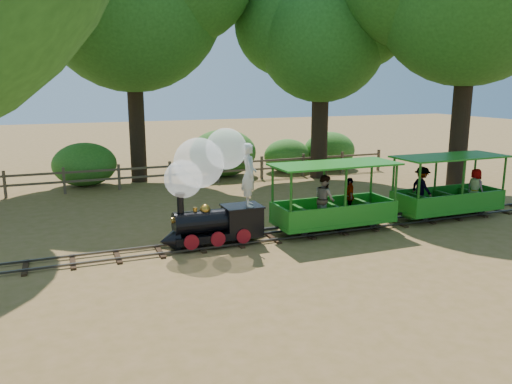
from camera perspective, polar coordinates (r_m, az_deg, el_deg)
name	(u,v)px	position (r m, az deg, el deg)	size (l,w,h in m)	color
ground	(272,239)	(13.34, 1.85, -5.35)	(90.00, 90.00, 0.00)	olive
track	(272,236)	(13.32, 1.85, -5.07)	(22.00, 1.00, 0.10)	#3F3D3A
locomotive	(209,180)	(12.42, -5.38, 1.38)	(2.64, 1.24, 3.03)	black
carriage_front	(333,204)	(13.91, 8.83, -1.39)	(3.50, 1.43, 1.82)	#1E7D1B
carriage_rear	(445,193)	(16.25, 20.76, -0.05)	(3.50, 1.43, 1.82)	#1E7D1B
oak_ne	(321,30)	(22.06, 7.41, 17.90)	(6.83, 6.01, 8.72)	#2D2116
fence	(194,170)	(20.59, -7.08, 2.48)	(18.10, 0.10, 1.00)	brown
shrub_west	(85,164)	(21.21, -18.99, 3.00)	(2.52, 1.94, 1.75)	#2D6B1E
shrub_mid_w	(223,153)	(22.22, -3.78, 4.47)	(3.01, 2.32, 2.08)	#2D6B1E
shrub_mid_e	(287,156)	(23.41, 3.56, 4.18)	(2.22, 1.71, 1.54)	#2D6B1E
shrub_east	(329,150)	(24.43, 8.37, 4.72)	(2.59, 1.99, 1.79)	#2D6B1E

